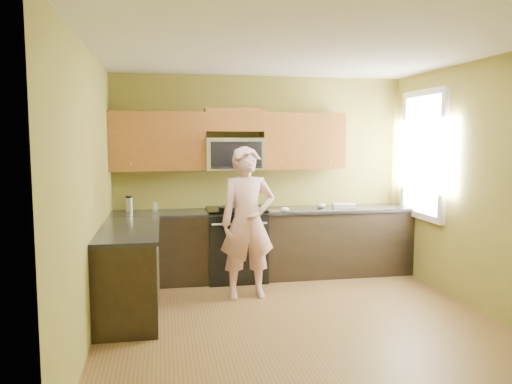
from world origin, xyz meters
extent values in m
plane|color=brown|center=(0.00, 0.00, 0.00)|extent=(4.00, 4.00, 0.00)
plane|color=white|center=(0.00, 0.00, 2.70)|extent=(4.00, 4.00, 0.00)
plane|color=olive|center=(0.00, 2.00, 1.35)|extent=(4.00, 0.00, 4.00)
plane|color=olive|center=(0.00, -2.00, 1.35)|extent=(4.00, 0.00, 4.00)
plane|color=olive|center=(-2.00, 0.00, 1.35)|extent=(0.00, 4.00, 4.00)
plane|color=olive|center=(2.00, 0.00, 1.35)|extent=(0.00, 4.00, 4.00)
cube|color=black|center=(0.00, 1.70, 0.44)|extent=(4.00, 0.60, 0.88)
cube|color=black|center=(-1.70, 0.60, 0.44)|extent=(0.60, 1.60, 0.88)
cube|color=black|center=(0.00, 1.69, 0.90)|extent=(4.00, 0.62, 0.04)
cube|color=black|center=(-1.69, 0.60, 0.90)|extent=(0.62, 1.60, 0.04)
cube|color=brown|center=(-0.40, 1.83, 2.10)|extent=(0.76, 0.33, 0.30)
imported|color=#D86F6C|center=(-0.37, 0.91, 0.88)|extent=(0.66, 0.45, 1.77)
cube|color=#B27F47|center=(0.08, 1.46, 0.93)|extent=(0.12, 0.12, 0.01)
ellipsoid|color=silver|center=(0.21, 1.45, 0.95)|extent=(0.13, 0.14, 0.06)
ellipsoid|color=silver|center=(0.78, 1.72, 0.95)|extent=(0.12, 0.13, 0.07)
cube|color=silver|center=(1.10, 1.71, 0.95)|extent=(0.35, 0.30, 0.05)
cylinder|color=silver|center=(-1.44, 1.76, 0.98)|extent=(0.08, 0.08, 0.12)
camera|label=1|loc=(-1.32, -4.77, 1.87)|focal=35.19mm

